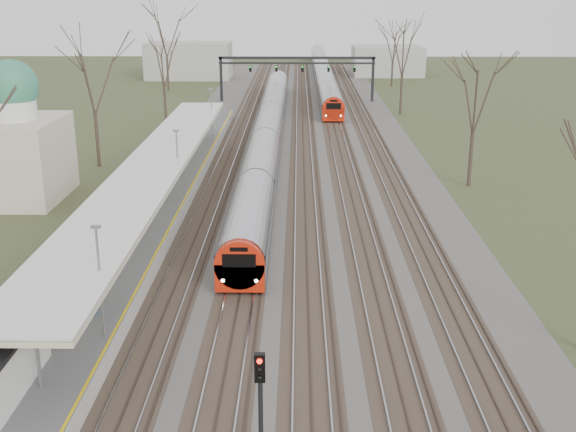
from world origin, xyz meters
name	(u,v)px	position (x,y,z in m)	size (l,w,h in m)	color
track_bed	(296,149)	(0.26, 55.00, 0.06)	(24.00, 160.00, 0.22)	#474442
platform	(169,195)	(-9.05, 37.50, 0.50)	(3.50, 69.00, 1.00)	#9E9B93
canopy	(155,164)	(-9.05, 32.99, 3.93)	(4.10, 50.00, 3.11)	slate
signal_gantry	(297,65)	(0.29, 84.99, 4.91)	(21.00, 0.59, 6.08)	black
tree_west_far	(92,75)	(-17.00, 48.00, 8.02)	(5.50, 5.50, 11.33)	#2D231C
tree_east_far	(476,95)	(14.00, 42.00, 7.29)	(5.00, 5.00, 10.30)	#2D231C
train_near	(269,129)	(-2.50, 57.85, 1.48)	(2.62, 75.21, 3.05)	#A6A8B0
train_far	(323,73)	(4.50, 106.20, 1.48)	(2.62, 75.21, 3.05)	#A6A8B0
passenger	(96,298)	(-8.63, 16.31, 1.82)	(0.60, 0.39, 1.65)	#2E485A
signal_post	(260,390)	(-0.75, 7.19, 2.72)	(0.35, 0.45, 4.10)	black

